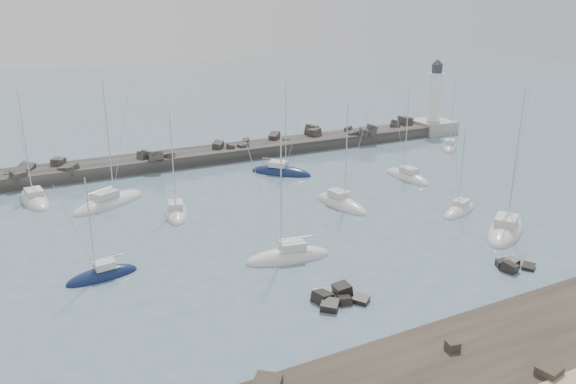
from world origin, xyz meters
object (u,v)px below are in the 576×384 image
object	(u,v)px
sailboat_5	(288,258)
lighthouse	(433,116)
sailboat_7	(505,231)
sailboat_6	(341,204)
sailboat_12	(449,148)
sailboat_10	(407,177)
sailboat_9	(459,211)
sailboat_4	(109,204)
sailboat_1	(35,200)
sailboat_2	(102,276)
sailboat_3	(176,213)
sailboat_8	(281,173)

from	to	relation	value
sailboat_5	lighthouse	bearing A→B (deg)	36.72
lighthouse	sailboat_7	size ratio (longest dim) A/B	0.88
sailboat_6	sailboat_12	xyz separation A→B (m)	(32.24, 15.99, -0.01)
sailboat_5	sailboat_7	size ratio (longest dim) A/B	0.82
sailboat_10	sailboat_6	bearing A→B (deg)	-159.82
sailboat_9	sailboat_4	bearing A→B (deg)	149.28
lighthouse	sailboat_9	bearing A→B (deg)	-126.95
sailboat_5	sailboat_1	bearing A→B (deg)	124.60
sailboat_9	sailboat_7	bearing A→B (deg)	-90.35
sailboat_12	sailboat_7	bearing A→B (deg)	-123.58
lighthouse	sailboat_5	world-z (taller)	lighthouse
sailboat_1	sailboat_4	bearing A→B (deg)	-35.29
sailboat_1	sailboat_6	xyz separation A→B (m)	(33.41, -19.14, 0.02)
sailboat_4	sailboat_9	xyz separation A→B (m)	(36.74, -21.83, -0.02)
sailboat_4	sailboat_10	size ratio (longest dim) A/B	1.18
sailboat_1	sailboat_7	bearing A→B (deg)	-37.67
sailboat_1	sailboat_12	size ratio (longest dim) A/B	1.22
sailboat_2	sailboat_3	xyz separation A→B (m)	(10.70, 12.86, 0.00)
sailboat_1	sailboat_8	bearing A→B (deg)	-5.97
sailboat_3	sailboat_4	bearing A→B (deg)	132.78
sailboat_12	sailboat_8	bearing A→B (deg)	-179.48
sailboat_2	sailboat_10	distance (m)	45.67
lighthouse	sailboat_8	bearing A→B (deg)	-163.02
sailboat_2	sailboat_10	size ratio (longest dim) A/B	0.76
sailboat_5	sailboat_10	world-z (taller)	sailboat_10
lighthouse	sailboat_9	world-z (taller)	lighthouse
lighthouse	sailboat_5	distance (m)	64.05
sailboat_8	sailboat_4	bearing A→B (deg)	-174.80
lighthouse	sailboat_6	world-z (taller)	lighthouse
sailboat_1	sailboat_2	distance (m)	25.84
sailboat_5	sailboat_7	distance (m)	24.65
sailboat_4	sailboat_6	distance (m)	28.66
sailboat_4	sailboat_8	xyz separation A→B (m)	(24.94, 2.27, 0.00)
sailboat_8	sailboat_9	xyz separation A→B (m)	(11.80, -24.10, -0.02)
sailboat_5	sailboat_9	size ratio (longest dim) A/B	1.24
sailboat_6	sailboat_9	world-z (taller)	sailboat_6
lighthouse	sailboat_1	world-z (taller)	lighthouse
sailboat_4	sailboat_8	distance (m)	25.05
sailboat_1	sailboat_4	size ratio (longest dim) A/B	0.91
lighthouse	sailboat_2	distance (m)	76.10
sailboat_4	sailboat_6	world-z (taller)	sailboat_4
sailboat_1	sailboat_6	bearing A→B (deg)	-29.81
sailboat_3	sailboat_12	xyz separation A→B (m)	(51.12, 9.53, 0.00)
sailboat_4	sailboat_12	bearing A→B (deg)	2.55
sailboat_2	sailboat_8	distance (m)	36.61
sailboat_6	sailboat_10	size ratio (longest dim) A/B	1.01
sailboat_9	sailboat_10	bearing A→B (deg)	77.16
lighthouse	sailboat_4	bearing A→B (deg)	-167.51
sailboat_4	lighthouse	bearing A→B (deg)	12.49
sailboat_8	sailboat_10	world-z (taller)	sailboat_8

